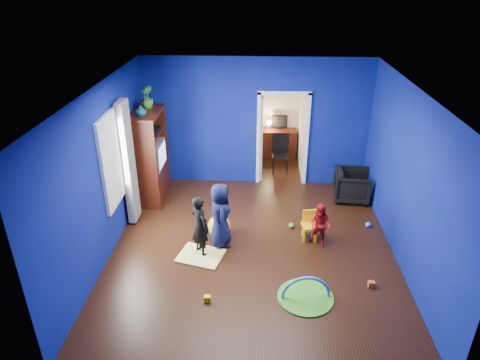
{
  "coord_description": "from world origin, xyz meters",
  "views": [
    {
      "loc": [
        0.08,
        -6.32,
        4.54
      ],
      "look_at": [
        -0.24,
        0.4,
        1.19
      ],
      "focal_mm": 32.0,
      "sensor_mm": 36.0,
      "label": 1
    }
  ],
  "objects_px": {
    "vase": "(141,111)",
    "kid_chair": "(310,227)",
    "child_black": "(200,226)",
    "crt_tv": "(151,155)",
    "armchair": "(352,185)",
    "hopper_ball": "(219,226)",
    "play_mat": "(305,297)",
    "study_desk": "(279,144)",
    "folding_chair": "(280,155)",
    "tv_armoire": "(150,156)",
    "child_navy": "(220,215)",
    "toddler_red": "(320,225)"
  },
  "relations": [
    {
      "from": "vase",
      "to": "tv_armoire",
      "type": "xyz_separation_m",
      "value": [
        0.0,
        0.3,
        -1.09
      ]
    },
    {
      "from": "hopper_ball",
      "to": "folding_chair",
      "type": "bearing_deg",
      "value": 66.96
    },
    {
      "from": "hopper_ball",
      "to": "study_desk",
      "type": "relative_size",
      "value": 0.49
    },
    {
      "from": "hopper_ball",
      "to": "play_mat",
      "type": "bearing_deg",
      "value": -47.55
    },
    {
      "from": "kid_chair",
      "to": "play_mat",
      "type": "relative_size",
      "value": 0.58
    },
    {
      "from": "armchair",
      "to": "hopper_ball",
      "type": "xyz_separation_m",
      "value": [
        -2.73,
        -1.57,
        -0.12
      ]
    },
    {
      "from": "vase",
      "to": "tv_armoire",
      "type": "relative_size",
      "value": 0.11
    },
    {
      "from": "child_navy",
      "to": "tv_armoire",
      "type": "xyz_separation_m",
      "value": [
        -1.64,
        1.7,
        0.37
      ]
    },
    {
      "from": "play_mat",
      "to": "child_black",
      "type": "bearing_deg",
      "value": 148.64
    },
    {
      "from": "child_black",
      "to": "crt_tv",
      "type": "height_order",
      "value": "crt_tv"
    },
    {
      "from": "hopper_ball",
      "to": "folding_chair",
      "type": "height_order",
      "value": "folding_chair"
    },
    {
      "from": "child_navy",
      "to": "vase",
      "type": "xyz_separation_m",
      "value": [
        -1.64,
        1.4,
        1.46
      ]
    },
    {
      "from": "study_desk",
      "to": "hopper_ball",
      "type": "bearing_deg",
      "value": -107.71
    },
    {
      "from": "armchair",
      "to": "child_navy",
      "type": "distance_m",
      "value": 3.25
    },
    {
      "from": "armchair",
      "to": "child_navy",
      "type": "bearing_deg",
      "value": 129.79
    },
    {
      "from": "vase",
      "to": "play_mat",
      "type": "xyz_separation_m",
      "value": [
        3.06,
        -2.76,
        -2.06
      ]
    },
    {
      "from": "child_black",
      "to": "study_desk",
      "type": "distance_m",
      "value": 4.66
    },
    {
      "from": "study_desk",
      "to": "kid_chair",
      "type": "bearing_deg",
      "value": -83.35
    },
    {
      "from": "vase",
      "to": "folding_chair",
      "type": "xyz_separation_m",
      "value": [
        2.82,
        1.75,
        -1.61
      ]
    },
    {
      "from": "tv_armoire",
      "to": "kid_chair",
      "type": "xyz_separation_m",
      "value": [
        3.27,
        -1.45,
        -0.73
      ]
    },
    {
      "from": "hopper_ball",
      "to": "child_black",
      "type": "bearing_deg",
      "value": -116.14
    },
    {
      "from": "folding_chair",
      "to": "armchair",
      "type": "bearing_deg",
      "value": -41.51
    },
    {
      "from": "toddler_red",
      "to": "kid_chair",
      "type": "xyz_separation_m",
      "value": [
        -0.15,
        0.2,
        -0.17
      ]
    },
    {
      "from": "vase",
      "to": "child_black",
      "type": "bearing_deg",
      "value": -52.24
    },
    {
      "from": "play_mat",
      "to": "folding_chair",
      "type": "bearing_deg",
      "value": 93.07
    },
    {
      "from": "armchair",
      "to": "hopper_ball",
      "type": "height_order",
      "value": "armchair"
    },
    {
      "from": "child_navy",
      "to": "study_desk",
      "type": "bearing_deg",
      "value": -30.17
    },
    {
      "from": "armchair",
      "to": "child_black",
      "type": "height_order",
      "value": "child_black"
    },
    {
      "from": "study_desk",
      "to": "folding_chair",
      "type": "bearing_deg",
      "value": -90.0
    },
    {
      "from": "child_black",
      "to": "crt_tv",
      "type": "distance_m",
      "value": 2.42
    },
    {
      "from": "tv_armoire",
      "to": "hopper_ball",
      "type": "height_order",
      "value": "tv_armoire"
    },
    {
      "from": "tv_armoire",
      "to": "kid_chair",
      "type": "relative_size",
      "value": 3.92
    },
    {
      "from": "toddler_red",
      "to": "folding_chair",
      "type": "height_order",
      "value": "folding_chair"
    },
    {
      "from": "child_navy",
      "to": "folding_chair",
      "type": "height_order",
      "value": "child_navy"
    },
    {
      "from": "child_navy",
      "to": "toddler_red",
      "type": "relative_size",
      "value": 1.45
    },
    {
      "from": "hopper_ball",
      "to": "study_desk",
      "type": "bearing_deg",
      "value": 72.29
    },
    {
      "from": "toddler_red",
      "to": "hopper_ball",
      "type": "bearing_deg",
      "value": -154.1
    },
    {
      "from": "vase",
      "to": "kid_chair",
      "type": "xyz_separation_m",
      "value": [
        3.27,
        -1.15,
        -1.82
      ]
    },
    {
      "from": "play_mat",
      "to": "kid_chair",
      "type": "bearing_deg",
      "value": 82.62
    },
    {
      "from": "armchair",
      "to": "kid_chair",
      "type": "height_order",
      "value": "armchair"
    },
    {
      "from": "armchair",
      "to": "vase",
      "type": "bearing_deg",
      "value": 101.16
    },
    {
      "from": "armchair",
      "to": "tv_armoire",
      "type": "distance_m",
      "value": 4.37
    },
    {
      "from": "toddler_red",
      "to": "folding_chair",
      "type": "bearing_deg",
      "value": 133.14
    },
    {
      "from": "hopper_ball",
      "to": "child_navy",
      "type": "bearing_deg",
      "value": -78.69
    },
    {
      "from": "child_navy",
      "to": "study_desk",
      "type": "distance_m",
      "value": 4.28
    },
    {
      "from": "armchair",
      "to": "child_navy",
      "type": "height_order",
      "value": "child_navy"
    },
    {
      "from": "vase",
      "to": "folding_chair",
      "type": "relative_size",
      "value": 0.24
    },
    {
      "from": "armchair",
      "to": "vase",
      "type": "distance_m",
      "value": 4.67
    },
    {
      "from": "armchair",
      "to": "crt_tv",
      "type": "distance_m",
      "value": 4.33
    },
    {
      "from": "vase",
      "to": "kid_chair",
      "type": "relative_size",
      "value": 0.43
    }
  ]
}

